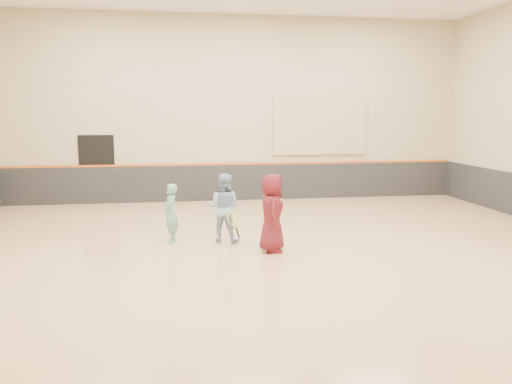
{
  "coord_description": "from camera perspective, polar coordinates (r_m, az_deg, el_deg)",
  "views": [
    {
      "loc": [
        -1.81,
        -10.41,
        2.88
      ],
      "look_at": [
        -0.2,
        0.4,
        1.15
      ],
      "focal_mm": 35.0,
      "sensor_mm": 36.0,
      "label": 1
    }
  ],
  "objects": [
    {
      "name": "wainscot_back",
      "position": [
        16.64,
        -2.13,
        1.11
      ],
      "size": [
        14.9,
        0.04,
        1.2
      ],
      "primitive_type": "cube",
      "color": "#232326",
      "rests_on": "floor"
    },
    {
      "name": "girl",
      "position": [
        11.34,
        -9.72,
        -2.41
      ],
      "size": [
        0.37,
        0.52,
        1.33
      ],
      "primitive_type": "imported",
      "rotation": [
        0.0,
        0.0,
        -1.69
      ],
      "color": "#66B1A3",
      "rests_on": "floor"
    },
    {
      "name": "young_man",
      "position": [
        10.41,
        1.83,
        -2.41
      ],
      "size": [
        0.6,
        0.85,
        1.64
      ],
      "primitive_type": "imported",
      "rotation": [
        0.0,
        0.0,
        1.47
      ],
      "color": "#58141D",
      "rests_on": "floor"
    },
    {
      "name": "room",
      "position": [
        10.77,
        1.38,
        -2.08
      ],
      "size": [
        15.04,
        12.04,
        6.22
      ],
      "color": "tan",
      "rests_on": "ground"
    },
    {
      "name": "held_racket",
      "position": [
        10.99,
        -2.62,
        -3.13
      ],
      "size": [
        0.36,
        0.36,
        0.64
      ],
      "primitive_type": null,
      "color": "yellow",
      "rests_on": "instructor"
    },
    {
      "name": "ball_beside_spare",
      "position": [
        13.18,
        3.79,
        -3.5
      ],
      "size": [
        0.07,
        0.07,
        0.07
      ],
      "primitive_type": "sphere",
      "color": "#C4E234",
      "rests_on": "floor"
    },
    {
      "name": "instructor",
      "position": [
        11.27,
        -3.71,
        -1.77
      ],
      "size": [
        0.93,
        0.84,
        1.56
      ],
      "primitive_type": "imported",
      "rotation": [
        0.0,
        0.0,
        2.72
      ],
      "color": "#8DADDA",
      "rests_on": "floor"
    },
    {
      "name": "accent_stripe",
      "position": [
        16.55,
        -2.14,
        3.24
      ],
      "size": [
        14.9,
        0.03,
        0.06
      ],
      "primitive_type": "cube",
      "color": "#D85914",
      "rests_on": "wall_back"
    },
    {
      "name": "ball_under_racket",
      "position": [
        11.23,
        2.75,
        -5.69
      ],
      "size": [
        0.07,
        0.07,
        0.07
      ],
      "primitive_type": "sphere",
      "color": "yellow",
      "rests_on": "floor"
    },
    {
      "name": "ball_in_hand",
      "position": [
        10.3,
        2.84,
        -0.92
      ],
      "size": [
        0.07,
        0.07,
        0.07
      ],
      "primitive_type": "sphere",
      "color": "#D1E635",
      "rests_on": "young_man"
    },
    {
      "name": "spare_racket",
      "position": [
        15.08,
        1.3,
        -1.92
      ],
      "size": [
        0.73,
        0.73,
        0.05
      ],
      "primitive_type": null,
      "color": "#A1CF2D",
      "rests_on": "floor"
    },
    {
      "name": "doorway",
      "position": [
        16.71,
        -17.69,
        2.45
      ],
      "size": [
        1.1,
        0.05,
        2.2
      ],
      "primitive_type": "cube",
      "color": "black",
      "rests_on": "floor"
    },
    {
      "name": "acoustic_panel",
      "position": [
        17.0,
        7.34,
        7.64
      ],
      "size": [
        3.2,
        0.08,
        2.0
      ],
      "primitive_type": "cube",
      "color": "tan",
      "rests_on": "wall_back"
    }
  ]
}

